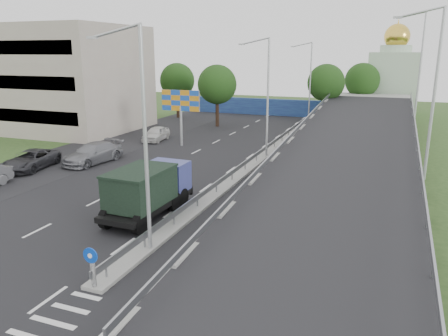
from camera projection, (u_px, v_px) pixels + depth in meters
The scene contains 22 objects.
ground at pixel (55, 322), 15.21m from camera, with size 160.00×160.00×0.00m, color #2D4C1E.
road_surface at pixel (205, 171), 34.28m from camera, with size 26.00×90.00×0.04m, color black.
parking_strip at pixel (71, 157), 38.79m from camera, with size 8.00×90.00×0.05m, color black.
median at pixel (256, 162), 36.81m from camera, with size 1.00×44.00×0.20m, color gray.
overpass_ramp at pixel (349, 150), 33.78m from camera, with size 10.00×50.00×3.50m.
median_guardrail at pixel (257, 154), 36.65m from camera, with size 0.09×44.00×0.71m.
sign_bollard at pixel (92, 267), 16.90m from camera, with size 0.64×0.23×1.67m.
lamp_post_near at pixel (141, 130), 19.07m from camera, with size 2.74×0.18×10.08m.
lamp_post_mid at pixel (266, 92), 37.10m from camera, with size 2.74×0.18×10.08m.
lamp_post_far at pixel (309, 78), 55.13m from camera, with size 2.74×0.18×10.08m.
beige_building at pixel (40, 78), 52.92m from camera, with size 24.00×14.00×12.00m, color #A39589.
blue_wall at pixel (287, 108), 63.16m from camera, with size 30.00×0.50×2.40m, color navy.
church at pixel (393, 78), 64.45m from camera, with size 7.00×7.00×13.80m.
billboard at pixel (181, 104), 42.49m from camera, with size 4.00×0.24×5.50m.
tree_left_mid at pixel (217, 85), 53.40m from camera, with size 4.80×4.80×7.60m.
tree_median_far at pixel (326, 83), 56.44m from camera, with size 4.80×4.80×7.60m.
tree_left_far at pixel (177, 81), 60.68m from camera, with size 4.80×4.80×7.60m.
tree_ramp_far at pixel (362, 80), 61.36m from camera, with size 4.80×4.80×7.60m.
dump_truck at pixel (149, 188), 24.74m from camera, with size 2.69×6.65×2.91m.
parked_car_c at pixel (31, 160), 34.79m from camera, with size 2.49×5.39×1.50m, color #2E2E32.
parked_car_d at pixel (93, 153), 36.63m from camera, with size 2.35×5.78×1.68m, color gray.
parked_car_e at pixel (156, 134), 45.82m from camera, with size 1.76×4.37×1.49m, color silver.
Camera 1 is at (10.28, -10.29, 9.12)m, focal length 35.00 mm.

